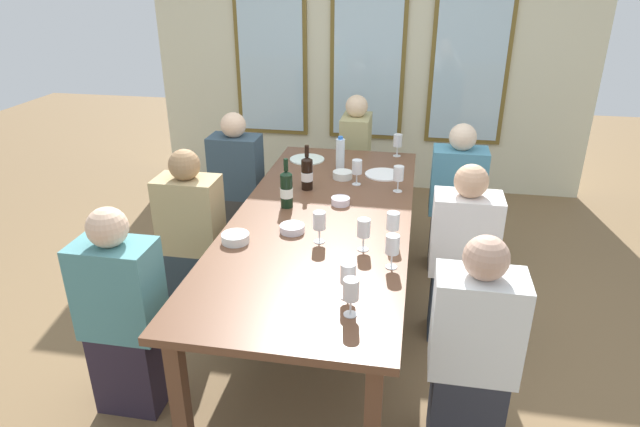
# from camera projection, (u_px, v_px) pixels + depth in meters

# --- Properties ---
(ground_plane) EXTENTS (12.00, 12.00, 0.00)m
(ground_plane) POSITION_uv_depth(u_px,v_px,m) (322.00, 319.00, 3.58)
(ground_plane) COLOR brown
(back_wall_with_windows) EXTENTS (4.24, 0.10, 2.90)m
(back_wall_with_windows) POSITION_uv_depth(u_px,v_px,m) (369.00, 40.00, 5.21)
(back_wall_with_windows) COLOR beige
(back_wall_with_windows) RESTS_ON ground
(dining_table) EXTENTS (1.04, 2.59, 0.74)m
(dining_table) POSITION_uv_depth(u_px,v_px,m) (322.00, 225.00, 3.30)
(dining_table) COLOR brown
(dining_table) RESTS_ON ground
(white_plate_0) EXTENTS (0.26, 0.26, 0.01)m
(white_plate_0) POSITION_uv_depth(u_px,v_px,m) (307.00, 159.00, 4.21)
(white_plate_0) COLOR white
(white_plate_0) RESTS_ON dining_table
(white_plate_1) EXTENTS (0.26, 0.26, 0.01)m
(white_plate_1) POSITION_uv_depth(u_px,v_px,m) (384.00, 174.00, 3.90)
(white_plate_1) COLOR white
(white_plate_1) RESTS_ON dining_table
(wine_bottle_0) EXTENTS (0.08, 0.08, 0.31)m
(wine_bottle_0) POSITION_uv_depth(u_px,v_px,m) (286.00, 189.00, 3.34)
(wine_bottle_0) COLOR black
(wine_bottle_0) RESTS_ON dining_table
(wine_bottle_1) EXTENTS (0.08, 0.08, 0.30)m
(wine_bottle_1) POSITION_uv_depth(u_px,v_px,m) (307.00, 173.00, 3.61)
(wine_bottle_1) COLOR black
(wine_bottle_1) RESTS_ON dining_table
(tasting_bowl_0) EXTENTS (0.14, 0.14, 0.04)m
(tasting_bowl_0) POSITION_uv_depth(u_px,v_px,m) (292.00, 228.00, 3.06)
(tasting_bowl_0) COLOR white
(tasting_bowl_0) RESTS_ON dining_table
(tasting_bowl_1) EXTENTS (0.11, 0.11, 0.05)m
(tasting_bowl_1) POSITION_uv_depth(u_px,v_px,m) (341.00, 201.00, 3.42)
(tasting_bowl_1) COLOR white
(tasting_bowl_1) RESTS_ON dining_table
(tasting_bowl_2) EXTENTS (0.15, 0.15, 0.05)m
(tasting_bowl_2) POSITION_uv_depth(u_px,v_px,m) (235.00, 238.00, 2.95)
(tasting_bowl_2) COLOR white
(tasting_bowl_2) RESTS_ON dining_table
(tasting_bowl_3) EXTENTS (0.14, 0.14, 0.05)m
(tasting_bowl_3) POSITION_uv_depth(u_px,v_px,m) (343.00, 175.00, 3.83)
(tasting_bowl_3) COLOR white
(tasting_bowl_3) RESTS_ON dining_table
(water_bottle) EXTENTS (0.06, 0.06, 0.24)m
(water_bottle) POSITION_uv_depth(u_px,v_px,m) (340.00, 153.00, 3.99)
(water_bottle) COLOR white
(water_bottle) RESTS_ON dining_table
(wine_glass_0) EXTENTS (0.07, 0.07, 0.17)m
(wine_glass_0) POSITION_uv_depth(u_px,v_px,m) (398.00, 142.00, 4.25)
(wine_glass_0) COLOR white
(wine_glass_0) RESTS_ON dining_table
(wine_glass_1) EXTENTS (0.07, 0.07, 0.17)m
(wine_glass_1) POSITION_uv_depth(u_px,v_px,m) (399.00, 174.00, 3.57)
(wine_glass_1) COLOR white
(wine_glass_1) RESTS_ON dining_table
(wine_glass_2) EXTENTS (0.07, 0.07, 0.17)m
(wine_glass_2) POSITION_uv_depth(u_px,v_px,m) (393.00, 222.00, 2.91)
(wine_glass_2) COLOR white
(wine_glass_2) RESTS_ON dining_table
(wine_glass_3) EXTENTS (0.07, 0.07, 0.17)m
(wine_glass_3) POSITION_uv_depth(u_px,v_px,m) (392.00, 246.00, 2.66)
(wine_glass_3) COLOR white
(wine_glass_3) RESTS_ON dining_table
(wine_glass_4) EXTENTS (0.07, 0.07, 0.17)m
(wine_glass_4) POSITION_uv_depth(u_px,v_px,m) (351.00, 290.00, 2.29)
(wine_glass_4) COLOR white
(wine_glass_4) RESTS_ON dining_table
(wine_glass_5) EXTENTS (0.07, 0.07, 0.17)m
(wine_glass_5) POSITION_uv_depth(u_px,v_px,m) (348.00, 275.00, 2.41)
(wine_glass_5) COLOR white
(wine_glass_5) RESTS_ON dining_table
(wine_glass_6) EXTENTS (0.07, 0.07, 0.17)m
(wine_glass_6) POSITION_uv_depth(u_px,v_px,m) (357.00, 167.00, 3.69)
(wine_glass_6) COLOR white
(wine_glass_6) RESTS_ON dining_table
(wine_glass_7) EXTENTS (0.07, 0.07, 0.17)m
(wine_glass_7) POSITION_uv_depth(u_px,v_px,m) (319.00, 222.00, 2.91)
(wine_glass_7) COLOR white
(wine_glass_7) RESTS_ON dining_table
(wine_glass_8) EXTENTS (0.07, 0.07, 0.17)m
(wine_glass_8) POSITION_uv_depth(u_px,v_px,m) (364.00, 229.00, 2.83)
(wine_glass_8) COLOR white
(wine_glass_8) RESTS_ON dining_table
(seated_person_0) EXTENTS (0.38, 0.24, 1.11)m
(seated_person_0) POSITION_uv_depth(u_px,v_px,m) (237.00, 186.00, 4.29)
(seated_person_0) COLOR #383836
(seated_person_0) RESTS_ON ground
(seated_person_1) EXTENTS (0.38, 0.24, 1.11)m
(seated_person_1) POSITION_uv_depth(u_px,v_px,m) (456.00, 202.00, 4.00)
(seated_person_1) COLOR #383531
(seated_person_1) RESTS_ON ground
(seated_person_2) EXTENTS (0.38, 0.24, 1.11)m
(seated_person_2) POSITION_uv_depth(u_px,v_px,m) (192.00, 238.00, 3.47)
(seated_person_2) COLOR #2C3840
(seated_person_2) RESTS_ON ground
(seated_person_3) EXTENTS (0.38, 0.24, 1.11)m
(seated_person_3) POSITION_uv_depth(u_px,v_px,m) (462.00, 259.00, 3.22)
(seated_person_3) COLOR #2B3543
(seated_person_3) RESTS_ON ground
(seated_person_4) EXTENTS (0.38, 0.24, 1.11)m
(seated_person_4) POSITION_uv_depth(u_px,v_px,m) (123.00, 317.00, 2.69)
(seated_person_4) COLOR #2C2331
(seated_person_4) RESTS_ON ground
(seated_person_5) EXTENTS (0.38, 0.24, 1.11)m
(seated_person_5) POSITION_uv_depth(u_px,v_px,m) (472.00, 355.00, 2.43)
(seated_person_5) COLOR #2A2D37
(seated_person_5) RESTS_ON ground
(seated_person_6) EXTENTS (0.24, 0.38, 1.11)m
(seated_person_6) POSITION_uv_depth(u_px,v_px,m) (355.00, 161.00, 4.84)
(seated_person_6) COLOR #33233F
(seated_person_6) RESTS_ON ground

